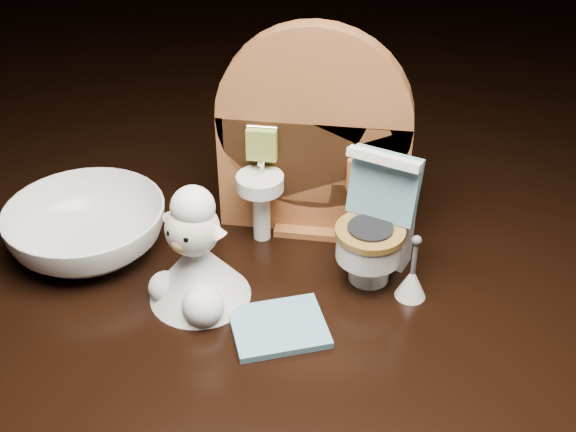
{
  "coord_description": "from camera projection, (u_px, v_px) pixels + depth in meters",
  "views": [
    {
      "loc": [
        0.05,
        -0.36,
        0.3
      ],
      "look_at": [
        -0.01,
        0.01,
        0.05
      ],
      "focal_mm": 45.0,
      "sensor_mm": 36.0,
      "label": 1
    }
  ],
  "objects": [
    {
      "name": "backdrop_panel",
      "position": [
        312.0,
        146.0,
        0.48
      ],
      "size": [
        0.13,
        0.05,
        0.15
      ],
      "color": "#9A582E",
      "rests_on": "ground"
    },
    {
      "name": "toy_toilet",
      "position": [
        377.0,
        232.0,
        0.46
      ],
      "size": [
        0.05,
        0.06,
        0.09
      ],
      "rotation": [
        0.0,
        0.0,
        -0.35
      ],
      "color": "white",
      "rests_on": "ground"
    },
    {
      "name": "toilet_brush",
      "position": [
        412.0,
        281.0,
        0.45
      ],
      "size": [
        0.02,
        0.02,
        0.05
      ],
      "color": "white",
      "rests_on": "ground"
    },
    {
      "name": "ceramic_bowl",
      "position": [
        87.0,
        229.0,
        0.49
      ],
      "size": [
        0.14,
        0.14,
        0.03
      ],
      "primitive_type": "imported",
      "rotation": [
        0.0,
        0.0,
        0.37
      ],
      "color": "white",
      "rests_on": "ground"
    },
    {
      "name": "plush_lamb",
      "position": [
        196.0,
        262.0,
        0.44
      ],
      "size": [
        0.06,
        0.07,
        0.08
      ],
      "rotation": [
        0.0,
        0.0,
        -0.37
      ],
      "color": "white",
      "rests_on": "ground"
    },
    {
      "name": "bath_mat",
      "position": [
        279.0,
        327.0,
        0.43
      ],
      "size": [
        0.07,
        0.06,
        0.0
      ],
      "primitive_type": "cube",
      "rotation": [
        0.0,
        0.0,
        0.38
      ],
      "color": "#6498B0",
      "rests_on": "ground"
    }
  ]
}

